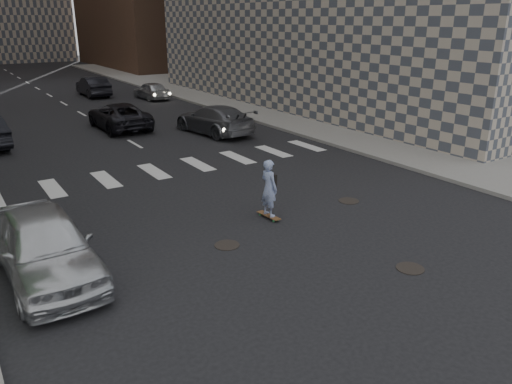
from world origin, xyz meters
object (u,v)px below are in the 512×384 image
Objects in this scene: silver_sedan at (45,246)px; traffic_car_d at (151,90)px; traffic_car_b at (214,119)px; traffic_car_e at (93,86)px; traffic_car_c at (119,116)px; skateboarder at (269,188)px.

traffic_car_d is (12.78, 25.43, -0.17)m from silver_sedan.
traffic_car_b is 1.11× the size of traffic_car_e.
traffic_car_c is at bearing 80.27° from traffic_car_e.
traffic_car_c is 11.01m from traffic_car_d.
traffic_car_c is (-3.94, 4.00, -0.04)m from traffic_car_b.
traffic_car_d is 5.21m from traffic_car_e.
traffic_car_b reaches higher than traffic_car_d.
traffic_car_d is at bearing 61.84° from silver_sedan.
skateboarder is at bearing 61.81° from traffic_car_b.
traffic_car_b is (4.42, 11.77, -0.23)m from skateboarder.
skateboarder reaches higher than traffic_car_e.
traffic_car_e is (-3.31, 4.01, 0.11)m from traffic_car_d.
skateboarder is at bearing 87.97° from traffic_car_c.
skateboarder is at bearing 0.50° from silver_sedan.
traffic_car_b is at bearing 95.41° from traffic_car_e.
traffic_car_b is 1.34× the size of traffic_car_d.
skateboarder is 6.65m from silver_sedan.
traffic_car_d is (6.14, 25.20, -0.33)m from skateboarder.
silver_sedan reaches higher than traffic_car_c.
silver_sedan is at bearing 72.39° from traffic_car_e.
traffic_car_d is (5.67, 9.43, -0.06)m from traffic_car_c.
traffic_car_b is 17.52m from traffic_car_e.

